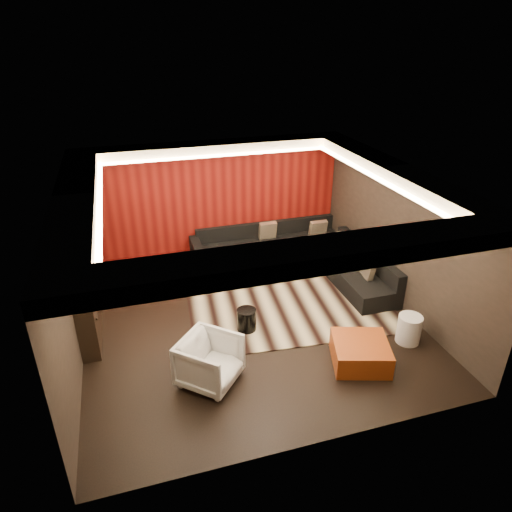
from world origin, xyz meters
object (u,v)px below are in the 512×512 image
object	(u,v)px
coffee_table	(248,273)
drum_stool	(247,320)
orange_ottoman	(360,353)
armchair	(210,361)
sectional_sofa	(299,255)
white_side_table	(409,329)

from	to	relation	value
coffee_table	drum_stool	distance (m)	1.95
coffee_table	drum_stool	world-z (taller)	drum_stool
orange_ottoman	armchair	distance (m)	2.48
drum_stool	orange_ottoman	world-z (taller)	drum_stool
coffee_table	sectional_sofa	distance (m)	1.34
white_side_table	sectional_sofa	size ratio (longest dim) A/B	0.14
coffee_table	armchair	distance (m)	3.36
white_side_table	armchair	bearing A→B (deg)	179.86
orange_ottoman	armchair	world-z (taller)	armchair
coffee_table	orange_ottoman	bearing A→B (deg)	-73.30
coffee_table	orange_ottoman	distance (m)	3.43
orange_ottoman	armchair	size ratio (longest dim) A/B	1.04
armchair	sectional_sofa	world-z (taller)	armchair
orange_ottoman	armchair	bearing A→B (deg)	173.58
coffee_table	armchair	xyz separation A→B (m)	(-1.48, -3.01, 0.27)
sectional_sofa	white_side_table	bearing A→B (deg)	-76.84
armchair	sectional_sofa	size ratio (longest dim) A/B	0.24
orange_ottoman	sectional_sofa	xyz separation A→B (m)	(0.33, 3.54, 0.06)
white_side_table	armchair	size ratio (longest dim) A/B	0.61
sectional_sofa	armchair	bearing A→B (deg)	-130.48
white_side_table	orange_ottoman	bearing A→B (deg)	-166.20
orange_ottoman	coffee_table	bearing A→B (deg)	106.70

